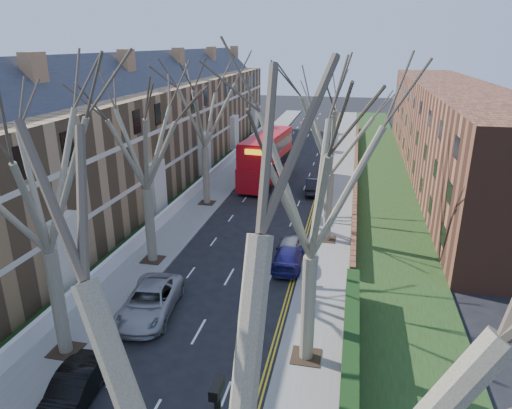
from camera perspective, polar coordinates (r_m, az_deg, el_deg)
The scene contains 17 objects.
pavement_left at distance 52.69m, azimuth -2.76°, elevation 4.05°, with size 3.00×102.00×0.12m, color slate.
pavement_right at distance 51.04m, azimuth 10.40°, elevation 3.23°, with size 3.00×102.00×0.12m, color slate.
terrace_left at distance 46.81m, azimuth -14.62°, elevation 8.34°, with size 9.70×78.00×13.60m.
flats_right at distance 54.80m, azimuth 23.07°, elevation 8.41°, with size 13.97×54.00×10.00m.
front_wall_left at distance 45.68m, azimuth -7.34°, elevation 2.18°, with size 0.30×78.00×1.00m.
grass_verge_right at distance 51.11m, azimuth 15.45°, elevation 2.96°, with size 6.00×102.00×0.06m.
tree_left_mid at distance 21.06m, azimuth -25.97°, elevation 4.93°, with size 10.50×10.50×14.71m.
tree_left_far at distance 29.45m, azimuth -14.11°, elevation 9.37°, with size 10.15×10.15×14.22m.
tree_left_dist at distance 40.41m, azimuth -6.64°, elevation 12.92°, with size 10.50×10.50×14.71m.
tree_right_mid at distance 18.67m, azimuth 7.34°, elevation 5.10°, with size 10.50×10.50×14.71m.
tree_right_far at distance 32.44m, azimuth 9.61°, elevation 10.59°, with size 10.15×10.15×14.22m.
double_decker_bus at distance 48.74m, azimuth 1.34°, elevation 5.71°, with size 3.89×12.24×4.99m.
car_left_mid at distance 21.61m, azimuth -21.81°, elevation -20.61°, with size 1.53×4.38×1.44m, color black.
car_left_far at distance 26.20m, azimuth -13.13°, elevation -11.70°, with size 2.63×5.71×1.59m, color #96979B.
car_right_near at distance 30.71m, azimuth 4.09°, elevation -6.52°, with size 1.91×4.70×1.37m, color navy.
car_right_mid at distance 32.26m, azimuth 4.29°, elevation -5.16°, with size 1.63×4.06×1.38m, color gray.
car_right_far at distance 45.64m, azimuth 7.29°, elevation 2.36°, with size 1.62×4.64×1.53m, color black.
Camera 1 is at (7.15, -10.03, 14.19)m, focal length 32.00 mm.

